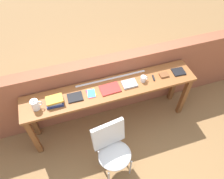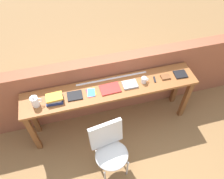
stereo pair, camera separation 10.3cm
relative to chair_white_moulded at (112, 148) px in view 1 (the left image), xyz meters
name	(u,v)px [view 1 (the left image)]	position (x,y,z in m)	size (l,w,h in m)	color
ground_plane	(117,137)	(0.21, 0.41, -0.53)	(40.00, 40.00, 0.00)	olive
brick_wall_back	(105,86)	(0.21, 1.05, 0.03)	(6.00, 0.20, 1.12)	#935138
sideboard	(111,94)	(0.21, 0.71, 0.21)	(2.50, 0.44, 0.88)	brown
chair_white_moulded	(112,148)	(0.00, 0.00, 0.00)	(0.50, 0.51, 0.89)	silver
pitcher_white	(35,105)	(-0.81, 0.67, 0.43)	(0.14, 0.10, 0.18)	white
book_stack_leftmost	(55,101)	(-0.57, 0.68, 0.40)	(0.23, 0.18, 0.09)	navy
magazine_cycling	(75,97)	(-0.31, 0.69, 0.36)	(0.20, 0.16, 0.02)	black
pamphlet_pile_colourful	(91,93)	(-0.08, 0.70, 0.36)	(0.13, 0.18, 0.01)	orange
book_open_centre	(110,89)	(0.19, 0.69, 0.36)	(0.28, 0.19, 0.02)	red
book_grey_hardcover	(129,84)	(0.47, 0.69, 0.37)	(0.21, 0.15, 0.03)	#9E9EA3
mug	(143,79)	(0.69, 0.69, 0.40)	(0.11, 0.08, 0.09)	white
multitool_folded	(154,78)	(0.85, 0.69, 0.36)	(0.02, 0.11, 0.02)	black
leather_journal_brown	(164,75)	(1.02, 0.70, 0.37)	(0.13, 0.10, 0.02)	brown
book_repair_rightmost	(178,72)	(1.26, 0.69, 0.36)	(0.18, 0.16, 0.02)	black
ruler_metal_back_edge	(111,78)	(0.26, 0.88, 0.35)	(1.05, 0.03, 0.00)	silver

